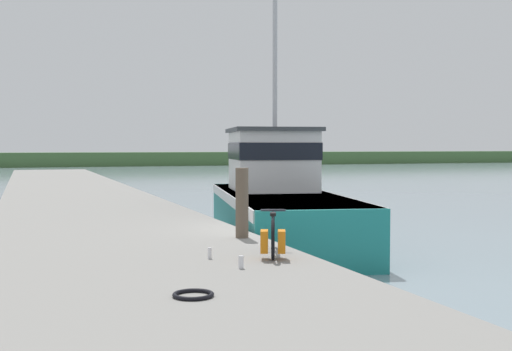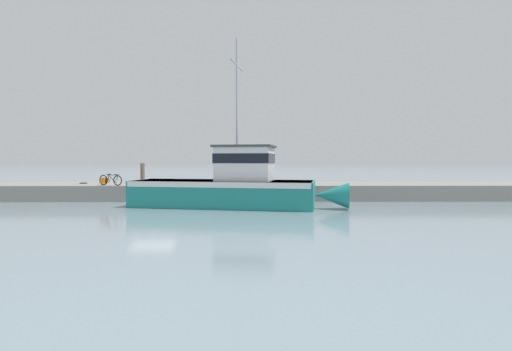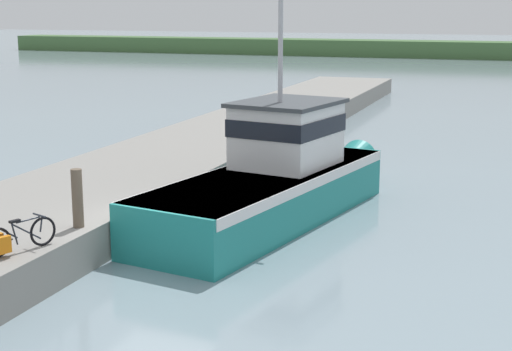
{
  "view_description": "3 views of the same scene",
  "coord_description": "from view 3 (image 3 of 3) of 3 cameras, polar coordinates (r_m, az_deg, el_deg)",
  "views": [
    {
      "loc": [
        -5.51,
        -13.08,
        2.81
      ],
      "look_at": [
        0.12,
        2.53,
        2.06
      ],
      "focal_mm": 45.0,
      "sensor_mm": 36.0,
      "label": 1
    },
    {
      "loc": [
        23.45,
        5.83,
        2.6
      ],
      "look_at": [
        0.23,
        6.09,
        1.68
      ],
      "focal_mm": 28.0,
      "sensor_mm": 36.0,
      "label": 2
    },
    {
      "loc": [
        8.39,
        -16.41,
        6.1
      ],
      "look_at": [
        1.8,
        2.44,
        1.77
      ],
      "focal_mm": 55.0,
      "sensor_mm": 36.0,
      "label": 3
    }
  ],
  "objects": [
    {
      "name": "bicycle_touring",
      "position": [
        17.28,
        -17.22,
        -4.4
      ],
      "size": [
        0.82,
        1.65,
        0.72
      ],
      "rotation": [
        0.0,
        0.0,
        -0.37
      ],
      "color": "black",
      "rests_on": "dock_pier"
    },
    {
      "name": "ground_plane",
      "position": [
        19.41,
        -7.46,
        -6.18
      ],
      "size": [
        320.0,
        320.0,
        0.0
      ],
      "primitive_type": "plane",
      "color": "gray"
    },
    {
      "name": "dock_pier",
      "position": [
        21.13,
        -16.46,
        -3.66
      ],
      "size": [
        5.33,
        80.0,
        0.99
      ],
      "primitive_type": "cube",
      "color": "gray",
      "rests_on": "ground_plane"
    },
    {
      "name": "fishing_boat_main",
      "position": [
        22.81,
        1.44,
        -0.11
      ],
      "size": [
        4.87,
        12.0,
        9.16
      ],
      "rotation": [
        0.0,
        0.0,
        -0.19
      ],
      "color": "teal",
      "rests_on": "ground_plane"
    },
    {
      "name": "mooring_post",
      "position": [
        18.83,
        -12.86,
        -1.63
      ],
      "size": [
        0.26,
        0.26,
        1.4
      ],
      "primitive_type": "cylinder",
      "color": "brown",
      "rests_on": "dock_pier"
    }
  ]
}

